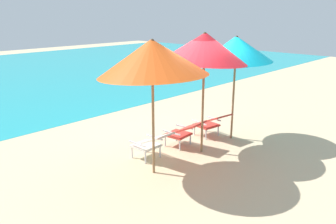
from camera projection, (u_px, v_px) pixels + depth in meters
ground_plane at (85, 112)px, 10.76m from camera, size 40.00×40.00×0.00m
lounge_chair_left at (152, 142)px, 7.18m from camera, size 0.56×0.88×0.68m
lounge_chair_center at (184, 131)px, 7.87m from camera, size 0.63×0.93×0.68m
lounge_chair_right at (211, 122)px, 8.51m from camera, size 0.65×0.94×0.68m
beach_umbrella_left at (152, 58)px, 6.07m from camera, size 2.18×2.21×2.66m
beach_umbrella_center at (205, 48)px, 7.07m from camera, size 2.38×2.36×2.71m
beach_umbrella_right at (236, 49)px, 7.93m from camera, size 2.44×2.44×2.57m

